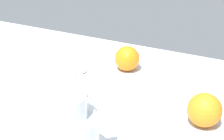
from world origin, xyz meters
TOP-DOWN VIEW (x-y plane):
  - ground_plane at (0.00, 0.00)cm, footprint 149.53×82.38cm
  - juice_glass at (-8.62, -3.46)cm, footprint 6.13×6.13cm
  - loose_orange_0 at (24.85, 2.02)cm, footprint 7.83×7.83cm
  - loose_orange_4 at (-2.46, 20.78)cm, footprint 7.59×7.59cm
  - spoon at (-13.59, 16.86)cm, footprint 2.26×16.03cm

SIDE VIEW (x-z plane):
  - ground_plane at x=0.00cm, z-range -3.00..0.00cm
  - spoon at x=-13.59cm, z-range -0.07..0.93cm
  - loose_orange_4 at x=-2.46cm, z-range 0.00..7.59cm
  - loose_orange_0 at x=24.85cm, z-range 0.00..7.83cm
  - juice_glass at x=-8.62cm, z-range -0.34..8.37cm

